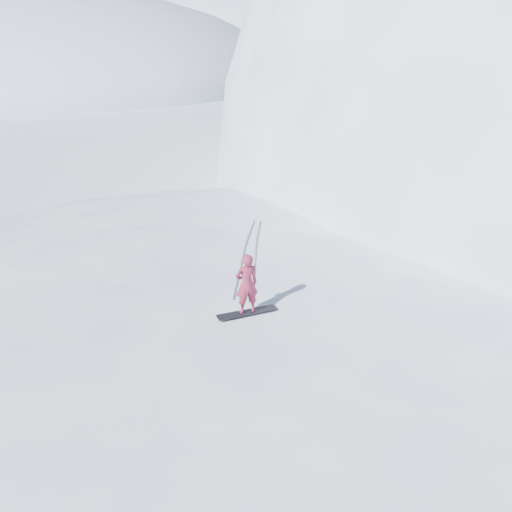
{
  "coord_description": "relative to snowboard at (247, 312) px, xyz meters",
  "views": [
    {
      "loc": [
        2.29,
        -11.42,
        9.39
      ],
      "look_at": [
        -0.69,
        1.44,
        3.5
      ],
      "focal_mm": 40.0,
      "sensor_mm": 36.0,
      "label": 1
    }
  ],
  "objects": [
    {
      "name": "snowboard",
      "position": [
        0.0,
        0.0,
        0.0
      ],
      "size": [
        1.42,
        1.08,
        0.03
      ],
      "primitive_type": "cube",
      "rotation": [
        0.0,
        0.0,
        0.59
      ],
      "color": "black",
      "rests_on": "near_ridge"
    },
    {
      "name": "snowboarder",
      "position": [
        0.0,
        0.0,
        0.79
      ],
      "size": [
        0.68,
        0.62,
        1.55
      ],
      "primitive_type": "imported",
      "rotation": [
        0.0,
        0.0,
        3.73
      ],
      "color": "maroon",
      "rests_on": "snowboard"
    },
    {
      "name": "wind_bumps",
      "position": [
        0.13,
        1.68,
        -2.41
      ],
      "size": [
        16.0,
        14.4,
        1.0
      ],
      "color": "white",
      "rests_on": "ground"
    },
    {
      "name": "near_ridge",
      "position": [
        1.69,
        2.56,
        -2.41
      ],
      "size": [
        36.0,
        28.0,
        4.8
      ],
      "primitive_type": "ellipsoid",
      "color": "white",
      "rests_on": "ground"
    },
    {
      "name": "ground",
      "position": [
        0.69,
        -0.44,
        -2.41
      ],
      "size": [
        400.0,
        400.0,
        0.0
      ],
      "primitive_type": "plane",
      "color": "white",
      "rests_on": "ground"
    },
    {
      "name": "board_tracks",
      "position": [
        -0.83,
        3.57,
        0.01
      ],
      "size": [
        1.5,
        5.94,
        0.04
      ],
      "color": "silver",
      "rests_on": "ground"
    },
    {
      "name": "far_ridge_c",
      "position": [
        -39.31,
        109.56,
        -2.41
      ],
      "size": [
        140.0,
        90.0,
        36.0
      ],
      "primitive_type": "ellipsoid",
      "color": "white",
      "rests_on": "ground"
    }
  ]
}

